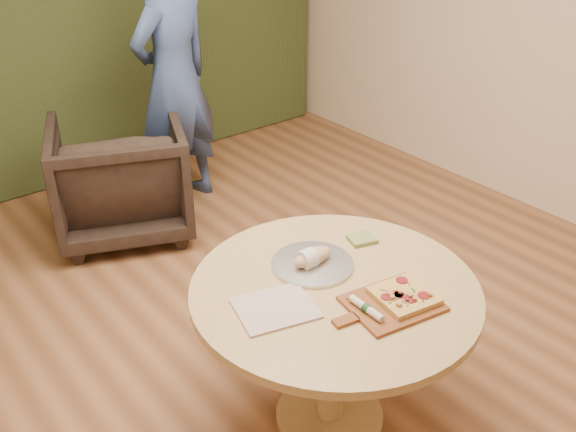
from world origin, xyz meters
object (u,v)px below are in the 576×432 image
Objects in this scene: cutlery_roll at (366,308)px; armchair at (120,173)px; pizza_paddle at (390,304)px; bread_roll at (311,258)px; pedestal_table at (334,313)px; flatbread_pizza at (404,296)px; person_standing at (174,79)px; serving_tray at (312,264)px.

armchair is (0.08, 2.39, -0.34)m from cutlery_roll.
pizza_paddle is 0.41m from bread_roll.
pizza_paddle is at bearing -71.32° from pedestal_table.
pizza_paddle is at bearing 169.28° from flatbread_pizza.
bread_roll reaches higher than pedestal_table.
pedestal_table is 0.29m from pizza_paddle.
person_standing is at bearing 74.89° from bread_roll.
pedestal_table is 0.64× the size of person_standing.
serving_tray is at bearing 82.36° from cutlery_roll.
pizza_paddle is 2.35× the size of cutlery_roll.
person_standing reaches higher than pizza_paddle.
bread_roll is at bearing 108.34° from pizza_paddle.
pizza_paddle is 0.25× the size of person_standing.
person_standing reaches higher than serving_tray.
cutlery_roll reaches higher than serving_tray.
pedestal_table is 6.22× the size of bread_roll.
pedestal_table is 2.18m from armchair.
bread_roll is at bearing 60.55° from person_standing.
person_standing reaches higher than armchair.
pizza_paddle is at bearing 64.19° from person_standing.
armchair is (-0.03, 2.41, -0.32)m from pizza_paddle.
person_standing is at bearing 75.57° from pedestal_table.
person_standing is at bearing 88.26° from pizza_paddle.
pizza_paddle is (0.08, -0.23, 0.15)m from pedestal_table.
bread_roll is (0.05, 0.39, 0.01)m from cutlery_roll.
armchair is (0.05, 2.17, -0.17)m from pedestal_table.
bread_roll is 0.10× the size of person_standing.
armchair is 0.47× the size of person_standing.
armchair is at bearing 89.44° from serving_tray.
cutlery_roll is 0.39m from serving_tray.
person_standing is (0.60, 2.33, 0.33)m from pedestal_table.
bread_roll is (-0.01, -0.00, 0.04)m from serving_tray.
bread_roll is (0.02, 0.17, 0.18)m from pedestal_table.
pedestal_table is 4.73× the size of flatbread_pizza.
flatbread_pizza is (0.06, -0.01, 0.02)m from pizza_paddle.
bread_roll is at bearing 84.26° from pedestal_table.
cutlery_roll is at bearing -98.77° from serving_tray.
bread_roll reaches higher than pizza_paddle.
cutlery_roll reaches higher than pizza_paddle.
armchair is (0.02, 2.00, -0.32)m from serving_tray.
cutlery_roll is at bearing 179.13° from pizza_paddle.
armchair is at bearing 88.79° from pedestal_table.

